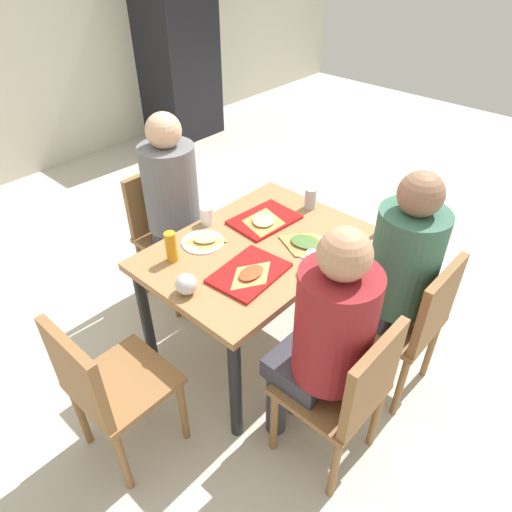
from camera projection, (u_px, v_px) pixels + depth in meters
ground_plane at (256, 343)px, 2.85m from camera, size 10.00×10.00×0.02m
main_table at (256, 260)px, 2.47m from camera, size 1.15×0.79×0.73m
chair_near_left at (347, 390)px, 1.96m from camera, size 0.40×0.40×0.85m
chair_near_right at (412, 319)px, 2.30m from camera, size 0.40×0.40×0.85m
chair_far_side at (165, 226)px, 2.97m from camera, size 0.40×0.40×0.85m
chair_left_end at (105, 385)px, 1.98m from camera, size 0.40×0.40×0.85m
person_in_red at (325, 333)px, 1.89m from camera, size 0.32×0.42×1.26m
person_in_brown_jacket at (395, 268)px, 2.23m from camera, size 0.32×0.42×1.26m
person_far_side at (176, 200)px, 2.75m from camera, size 0.32×0.42×1.26m
tray_red_near at (249, 273)px, 2.21m from camera, size 0.38×0.29×0.02m
tray_red_far at (264, 220)px, 2.59m from camera, size 0.38×0.29×0.02m
paper_plate_center at (203, 242)px, 2.42m from camera, size 0.22×0.22×0.01m
paper_plate_near_edge at (310, 246)px, 2.39m from camera, size 0.22×0.22×0.01m
pizza_slice_a at (251, 274)px, 2.18m from camera, size 0.20×0.13×0.02m
pizza_slice_b at (264, 221)px, 2.55m from camera, size 0.28×0.27×0.02m
pizza_slice_c at (205, 240)px, 2.42m from camera, size 0.20×0.20×0.02m
pizza_slice_d at (306, 243)px, 2.40m from camera, size 0.22×0.26×0.02m
plastic_cup_a at (207, 216)px, 2.55m from camera, size 0.07×0.07×0.10m
plastic_cup_b at (312, 261)px, 2.22m from camera, size 0.07×0.07×0.10m
soda_can at (310, 198)px, 2.67m from camera, size 0.07×0.07×0.12m
condiment_bottle at (171, 247)px, 2.26m from camera, size 0.06×0.06×0.16m
foil_bundle at (186, 284)px, 2.08m from camera, size 0.10×0.10×0.10m
drink_fridge at (177, 46)px, 4.93m from camera, size 0.70×0.60×1.90m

